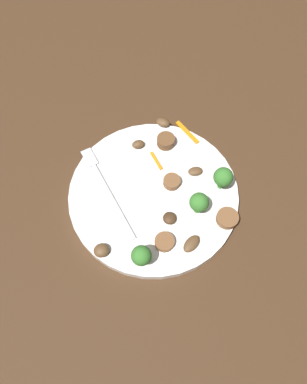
{
  "coord_description": "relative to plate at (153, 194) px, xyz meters",
  "views": [
    {
      "loc": [
        -0.22,
        0.11,
        0.5
      ],
      "look_at": [
        0.0,
        0.0,
        0.02
      ],
      "focal_mm": 32.32,
      "sensor_mm": 36.0,
      "label": 1
    }
  ],
  "objects": [
    {
      "name": "ground_plane",
      "position": [
        0.0,
        0.0,
        -0.01
      ],
      "size": [
        1.4,
        1.4,
        0.0
      ],
      "primitive_type": "plane",
      "color": "#422B19"
    },
    {
      "name": "plate",
      "position": [
        0.0,
        0.0,
        0.0
      ],
      "size": [
        0.27,
        0.27,
        0.02
      ],
      "primitive_type": "cylinder",
      "color": "white",
      "rests_on": "ground_plane"
    },
    {
      "name": "fork",
      "position": [
        0.05,
        0.06,
        0.01
      ],
      "size": [
        0.18,
        0.02,
        0.0
      ],
      "rotation": [
        0.0,
        0.0,
        0.02
      ],
      "color": "silver",
      "rests_on": "plate"
    },
    {
      "name": "broccoli_floret_0",
      "position": [
        -0.09,
        0.07,
        0.04
      ],
      "size": [
        0.03,
        0.03,
        0.04
      ],
      "color": "#408630",
      "rests_on": "plate"
    },
    {
      "name": "broccoli_floret_1",
      "position": [
        -0.06,
        -0.05,
        0.03
      ],
      "size": [
        0.03,
        0.03,
        0.04
      ],
      "color": "#408630",
      "rests_on": "plate"
    },
    {
      "name": "broccoli_floret_2",
      "position": [
        -0.04,
        -0.1,
        0.04
      ],
      "size": [
        0.03,
        0.03,
        0.05
      ],
      "color": "#408630",
      "rests_on": "plate"
    },
    {
      "name": "sausage_slice_0",
      "position": [
        -0.08,
        0.02,
        0.01
      ],
      "size": [
        0.04,
        0.04,
        0.01
      ],
      "primitive_type": "cylinder",
      "rotation": [
        0.0,
        0.0,
        1.02
      ],
      "color": "brown",
      "rests_on": "plate"
    },
    {
      "name": "sausage_slice_1",
      "position": [
        0.0,
        -0.03,
        0.01
      ],
      "size": [
        0.03,
        0.03,
        0.01
      ],
      "primitive_type": "cylinder",
      "rotation": [
        0.0,
        0.0,
        3.11
      ],
      "color": "brown",
      "rests_on": "plate"
    },
    {
      "name": "sausage_slice_2",
      "position": [
        0.07,
        -0.06,
        0.02
      ],
      "size": [
        0.04,
        0.04,
        0.02
      ],
      "primitive_type": "cylinder",
      "rotation": [
        0.0,
        0.0,
        0.45
      ],
      "color": "brown",
      "rests_on": "plate"
    },
    {
      "name": "sausage_slice_3",
      "position": [
        -0.09,
        -0.08,
        0.01
      ],
      "size": [
        0.04,
        0.04,
        0.01
      ],
      "primitive_type": "cylinder",
      "rotation": [
        0.0,
        0.0,
        2.86
      ],
      "color": "brown",
      "rests_on": "plate"
    },
    {
      "name": "mushroom_0",
      "position": [
        0.09,
        -0.02,
        0.01
      ],
      "size": [
        0.02,
        0.02,
        0.01
      ],
      "primitive_type": "ellipsoid",
      "rotation": [
        0.0,
        0.0,
        4.53
      ],
      "color": "brown",
      "rests_on": "plate"
    },
    {
      "name": "mushroom_1",
      "position": [
        -0.05,
        -0.0,
        0.01
      ],
      "size": [
        0.02,
        0.02,
        0.01
      ],
      "primitive_type": "ellipsoid",
      "rotation": [
        0.0,
        0.0,
        1.53
      ],
      "color": "#422B19",
      "rests_on": "plate"
    },
    {
      "name": "mushroom_2",
      "position": [
        -0.1,
        -0.01,
        0.01
      ],
      "size": [
        0.03,
        0.04,
        0.01
      ],
      "primitive_type": "ellipsoid",
      "rotation": [
        0.0,
        0.0,
        1.95
      ],
      "color": "brown",
      "rests_on": "plate"
    },
    {
      "name": "mushroom_3",
      "position": [
        -0.05,
        0.11,
        0.01
      ],
      "size": [
        0.02,
        0.03,
        0.01
      ],
      "primitive_type": "ellipsoid",
      "rotation": [
        0.0,
        0.0,
        1.39
      ],
      "color": "brown",
      "rests_on": "plate"
    },
    {
      "name": "mushroom_4",
      "position": [
        0.0,
        -0.08,
        0.01
      ],
      "size": [
        0.02,
        0.03,
        0.01
      ],
      "primitive_type": "ellipsoid",
      "rotation": [
        0.0,
        0.0,
        4.43
      ],
      "color": "brown",
      "rests_on": "plate"
    },
    {
      "name": "mushroom_5",
      "position": [
        0.11,
        -0.08,
        0.01
      ],
      "size": [
        0.03,
        0.03,
        0.01
      ],
      "primitive_type": "ellipsoid",
      "rotation": [
        0.0,
        0.0,
        0.63
      ],
      "color": "brown",
      "rests_on": "plate"
    },
    {
      "name": "pepper_strip_0",
      "position": [
        0.08,
        -0.11,
        0.01
      ],
      "size": [
        0.06,
        0.02,
        0.0
      ],
      "primitive_type": "cube",
      "rotation": [
        0.0,
        0.0,
        3.31
      ],
      "color": "orange",
      "rests_on": "plate"
    },
    {
      "name": "pepper_strip_2",
      "position": [
        0.05,
        -0.03,
        0.01
      ],
      "size": [
        0.04,
        0.0,
        0.0
      ],
      "primitive_type": "cube",
      "rotation": [
        0.0,
        0.0,
        3.13
      ],
      "color": "orange",
      "rests_on": "plate"
    }
  ]
}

